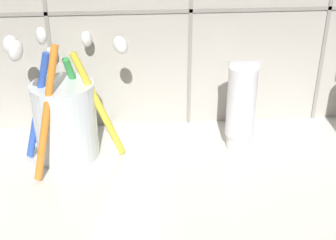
{
  "coord_description": "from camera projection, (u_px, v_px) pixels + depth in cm",
  "views": [
    {
      "loc": [
        -6.03,
        -45.63,
        34.28
      ],
      "look_at": [
        -2.15,
        3.19,
        9.01
      ],
      "focal_mm": 50.0,
      "sensor_mm": 36.0,
      "label": 1
    }
  ],
  "objects": [
    {
      "name": "sink_counter",
      "position": [
        188.0,
        191.0,
        0.56
      ],
      "size": [
        75.98,
        32.64,
        2.0
      ],
      "primitive_type": "cube",
      "color": "silver",
      "rests_on": "ground"
    },
    {
      "name": "toothbrush_cup",
      "position": [
        65.0,
        117.0,
        0.59
      ],
      "size": [
        15.04,
        14.63,
        17.87
      ],
      "color": "silver",
      "rests_on": "sink_counter"
    },
    {
      "name": "toothpaste_tube",
      "position": [
        241.0,
        107.0,
        0.6
      ],
      "size": [
        3.92,
        3.73,
        12.34
      ],
      "color": "white",
      "rests_on": "sink_counter"
    }
  ]
}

